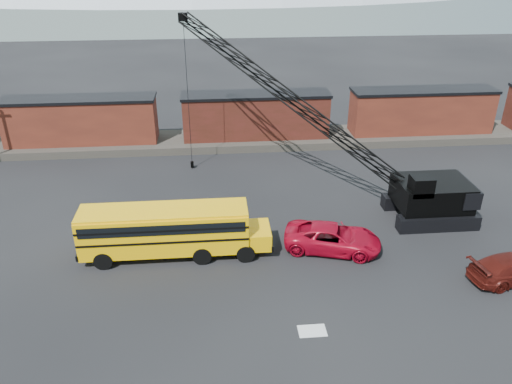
% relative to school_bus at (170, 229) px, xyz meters
% --- Properties ---
extents(ground, '(160.00, 160.00, 0.00)m').
position_rel_school_bus_xyz_m(ground, '(6.83, -3.48, -1.79)').
color(ground, black).
rests_on(ground, ground).
extents(gravel_berm, '(120.00, 5.00, 0.70)m').
position_rel_school_bus_xyz_m(gravel_berm, '(6.83, 18.52, -1.44)').
color(gravel_berm, '#453F39').
rests_on(gravel_berm, ground).
extents(boxcar_west_near, '(13.70, 3.10, 4.17)m').
position_rel_school_bus_xyz_m(boxcar_west_near, '(-9.17, 18.52, 0.97)').
color(boxcar_west_near, '#481C14').
rests_on(boxcar_west_near, gravel_berm).
extents(boxcar_mid, '(13.70, 3.10, 4.17)m').
position_rel_school_bus_xyz_m(boxcar_mid, '(6.83, 18.52, 0.97)').
color(boxcar_mid, '#4F1B16').
rests_on(boxcar_mid, gravel_berm).
extents(boxcar_east_near, '(13.70, 3.10, 4.17)m').
position_rel_school_bus_xyz_m(boxcar_east_near, '(22.83, 18.52, 0.97)').
color(boxcar_east_near, '#481C14').
rests_on(boxcar_east_near, gravel_berm).
extents(snow_patch, '(1.40, 0.90, 0.02)m').
position_rel_school_bus_xyz_m(snow_patch, '(7.33, -7.48, -1.78)').
color(snow_patch, silver).
rests_on(snow_patch, ground).
extents(school_bus, '(11.65, 2.65, 3.19)m').
position_rel_school_bus_xyz_m(school_bus, '(0.00, 0.00, 0.00)').
color(school_bus, '#F1AE05').
rests_on(school_bus, ground).
extents(red_pickup, '(6.50, 4.28, 1.66)m').
position_rel_school_bus_xyz_m(red_pickup, '(9.96, -0.31, -0.96)').
color(red_pickup, '#AB0820').
rests_on(red_pickup, ground).
extents(crawler_crane, '(19.92, 12.60, 12.82)m').
position_rel_school_bus_xyz_m(crawler_crane, '(8.39, 8.09, 5.51)').
color(crawler_crane, black).
rests_on(crawler_crane, ground).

